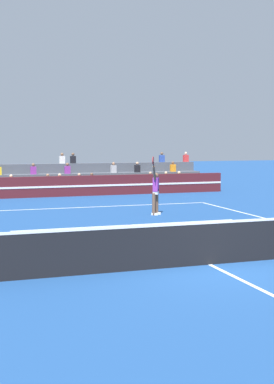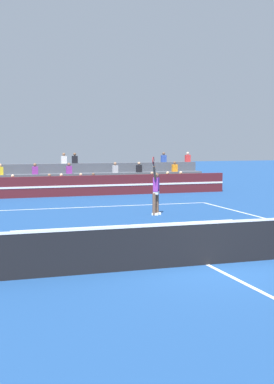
% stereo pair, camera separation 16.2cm
% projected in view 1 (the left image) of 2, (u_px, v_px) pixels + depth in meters
% --- Properties ---
extents(ground_plane, '(120.00, 120.00, 0.00)m').
position_uv_depth(ground_plane, '(210.00, 265.00, 12.93)').
color(ground_plane, navy).
extents(court_lines, '(11.10, 23.90, 0.01)m').
position_uv_depth(court_lines, '(210.00, 264.00, 12.93)').
color(court_lines, white).
rests_on(court_lines, ground).
extents(tennis_net, '(12.00, 0.10, 1.10)m').
position_uv_depth(tennis_net, '(210.00, 242.00, 12.88)').
color(tennis_net, '#2D6B38').
rests_on(tennis_net, ground).
extents(sponsor_banner_wall, '(18.00, 0.26, 1.10)m').
position_uv_depth(sponsor_banner_wall, '(70.00, 186.00, 28.78)').
color(sponsor_banner_wall, '#51191E').
rests_on(sponsor_banner_wall, ground).
extents(bleacher_stand, '(17.06, 2.85, 2.28)m').
position_uv_depth(bleacher_stand, '(61.00, 181.00, 31.16)').
color(bleacher_stand, '#4C515B').
rests_on(bleacher_stand, ground).
extents(tennis_player, '(0.70, 1.01, 2.43)m').
position_uv_depth(tennis_player, '(156.00, 191.00, 21.51)').
color(tennis_player, brown).
rests_on(tennis_player, ground).
extents(tennis_ball, '(0.07, 0.07, 0.07)m').
position_uv_depth(tennis_ball, '(203.00, 240.00, 15.95)').
color(tennis_ball, '#C6DB33').
rests_on(tennis_ball, ground).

